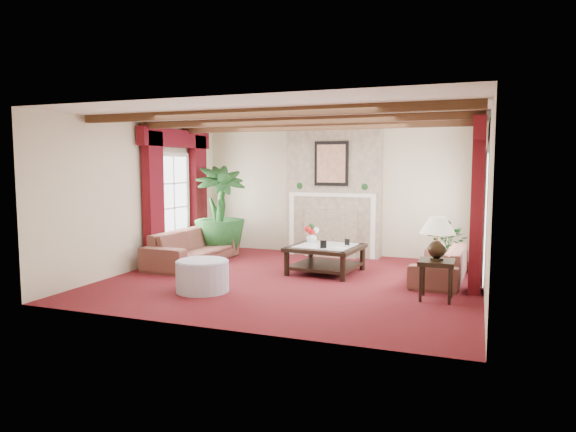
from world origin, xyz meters
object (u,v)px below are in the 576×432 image
at_px(side_table, 436,280).
at_px(ottoman, 203,276).
at_px(sofa_left, 193,242).
at_px(sofa_right, 440,258).
at_px(potted_palm, 220,230).
at_px(coffee_table, 326,259).

distance_m(side_table, ottoman, 3.46).
relative_size(sofa_left, sofa_right, 1.16).
bearing_deg(potted_palm, ottoman, -66.97).
distance_m(sofa_left, ottoman, 2.27).
bearing_deg(side_table, sofa_left, 166.30).
bearing_deg(coffee_table, sofa_left, -171.95).
distance_m(sofa_right, side_table, 1.34).
height_order(coffee_table, ottoman, coffee_table).
relative_size(sofa_right, side_table, 3.38).
relative_size(coffee_table, side_table, 2.07).
height_order(sofa_left, coffee_table, sofa_left).
bearing_deg(sofa_left, potted_palm, -1.97).
relative_size(potted_palm, side_table, 3.69).
distance_m(sofa_right, potted_palm, 4.64).
height_order(sofa_right, coffee_table, sofa_right).
xyz_separation_m(sofa_left, side_table, (4.66, -1.14, -0.15)).
height_order(sofa_left, side_table, sofa_left).
bearing_deg(ottoman, sofa_right, 31.69).
relative_size(sofa_left, potted_palm, 1.06).
bearing_deg(sofa_left, coffee_table, -86.53).
bearing_deg(side_table, potted_palm, 154.89).
distance_m(sofa_right, coffee_table, 1.97).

